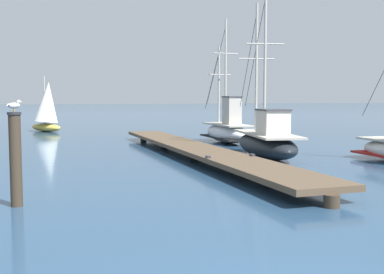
% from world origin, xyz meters
% --- Properties ---
extents(floating_dock, '(2.57, 19.09, 0.53)m').
position_xyz_m(floating_dock, '(4.26, 14.24, 0.36)').
color(floating_dock, brown).
rests_on(floating_dock, ground).
extents(fishing_boat_0, '(1.80, 5.76, 6.70)m').
position_xyz_m(fishing_boat_0, '(8.25, 19.52, 0.71)').
color(fishing_boat_0, silver).
rests_on(fishing_boat_0, ground).
extents(fishing_boat_4, '(3.00, 7.29, 6.92)m').
position_xyz_m(fishing_boat_4, '(6.95, 13.05, 0.68)').
color(fishing_boat_4, black).
rests_on(fishing_boat_4, ground).
extents(mooring_piling, '(0.30, 0.30, 2.10)m').
position_xyz_m(mooring_piling, '(-2.61, 7.51, 1.09)').
color(mooring_piling, '#3D3023').
rests_on(mooring_piling, ground).
extents(perched_seagull, '(0.36, 0.25, 0.26)m').
position_xyz_m(perched_seagull, '(-2.62, 7.50, 2.25)').
color(perched_seagull, gold).
rests_on(perched_seagull, mooring_piling).
extents(distant_sailboat, '(2.64, 3.47, 4.02)m').
position_xyz_m(distant_sailboat, '(-0.31, 31.81, 1.75)').
color(distant_sailboat, gold).
rests_on(distant_sailboat, ground).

